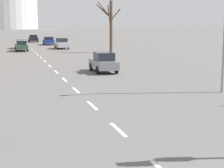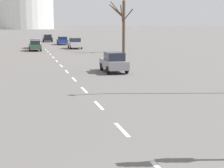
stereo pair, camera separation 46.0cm
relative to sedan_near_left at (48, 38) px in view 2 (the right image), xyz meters
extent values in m
cube|color=silver|center=(-1.91, -67.92, -0.79)|extent=(0.16, 2.00, 0.01)
cube|color=silver|center=(-1.91, -63.42, -0.79)|extent=(0.16, 2.00, 0.01)
cube|color=silver|center=(-1.91, -58.92, -0.79)|extent=(0.16, 2.00, 0.01)
cube|color=silver|center=(-1.91, -54.42, -0.79)|extent=(0.16, 2.00, 0.01)
cube|color=silver|center=(-1.91, -49.92, -0.79)|extent=(0.16, 2.00, 0.01)
cube|color=silver|center=(-1.91, -45.42, -0.79)|extent=(0.16, 2.00, 0.01)
cube|color=silver|center=(-1.91, -40.92, -0.79)|extent=(0.16, 2.00, 0.01)
cube|color=silver|center=(-1.91, -36.42, -0.79)|extent=(0.16, 2.00, 0.01)
cube|color=silver|center=(-1.91, -31.92, -0.79)|extent=(0.16, 2.00, 0.01)
cube|color=silver|center=(-1.91, -27.42, -0.79)|extent=(0.16, 2.00, 0.01)
cube|color=silver|center=(-1.91, -22.92, -0.79)|extent=(0.16, 2.00, 0.01)
cube|color=black|center=(0.00, 0.06, -0.17)|extent=(1.88, 3.87, 0.64)
cube|color=#1E232D|center=(0.00, -0.14, 0.48)|extent=(1.60, 1.86, 0.67)
cylinder|color=black|center=(-0.89, 1.26, -0.50)|extent=(0.18, 0.61, 0.61)
cylinder|color=black|center=(0.89, 1.26, -0.50)|extent=(0.18, 0.61, 0.61)
cylinder|color=black|center=(-0.89, -1.15, -0.50)|extent=(0.18, 0.61, 0.61)
cylinder|color=black|center=(0.89, -1.15, -0.50)|extent=(0.18, 0.61, 0.61)
cube|color=slate|center=(1.94, -51.09, -0.12)|extent=(1.67, 3.99, 0.68)
cube|color=#1E232D|center=(1.94, -51.29, 0.56)|extent=(1.42, 1.91, 0.68)
cylinder|color=black|center=(1.15, -49.86, -0.46)|extent=(0.18, 0.68, 0.68)
cylinder|color=black|center=(2.73, -49.86, -0.46)|extent=(0.18, 0.68, 0.68)
cylinder|color=black|center=(1.15, -52.33, -0.46)|extent=(0.18, 0.68, 0.68)
cylinder|color=black|center=(2.73, -52.33, -0.46)|extent=(0.18, 0.68, 0.68)
cube|color=navy|center=(2.01, -10.83, -0.17)|extent=(1.79, 4.31, 0.63)
cube|color=#1E232D|center=(2.01, -11.05, 0.43)|extent=(1.52, 2.07, 0.57)
cylinder|color=black|center=(1.17, -9.50, -0.48)|extent=(0.18, 0.64, 0.64)
cylinder|color=black|center=(2.86, -9.50, -0.48)|extent=(0.18, 0.64, 0.64)
cylinder|color=black|center=(1.17, -12.17, -0.48)|extent=(0.18, 0.64, 0.64)
cylinder|color=black|center=(2.86, -12.17, -0.48)|extent=(0.18, 0.64, 0.64)
cube|color=#2D4C33|center=(-3.61, -25.21, -0.14)|extent=(1.65, 4.21, 0.64)
cube|color=#1E232D|center=(-3.61, -25.42, 0.48)|extent=(1.40, 2.02, 0.58)
cylinder|color=black|center=(-4.39, -23.91, -0.46)|extent=(0.18, 0.68, 0.68)
cylinder|color=black|center=(-2.84, -23.91, -0.46)|extent=(0.18, 0.68, 0.68)
cylinder|color=black|center=(-4.39, -26.52, -0.46)|extent=(0.18, 0.68, 0.68)
cylinder|color=black|center=(-2.84, -26.52, -0.46)|extent=(0.18, 0.68, 0.68)
cube|color=silver|center=(-3.40, -19.38, -0.16)|extent=(1.84, 4.09, 0.63)
cube|color=#1E232D|center=(-3.40, -19.58, 0.41)|extent=(1.57, 1.96, 0.53)
cylinder|color=black|center=(-4.28, -18.11, -0.48)|extent=(0.18, 0.64, 0.64)
cylinder|color=black|center=(-2.53, -18.11, -0.48)|extent=(0.18, 0.64, 0.64)
cylinder|color=black|center=(-4.28, -20.65, -0.48)|extent=(0.18, 0.64, 0.64)
cylinder|color=black|center=(-2.53, -20.65, -0.48)|extent=(0.18, 0.64, 0.64)
cube|color=#B7B7BC|center=(2.77, -21.98, -0.09)|extent=(1.82, 4.39, 0.75)
cube|color=#1E232D|center=(2.77, -22.20, 0.60)|extent=(1.55, 2.11, 0.63)
cylinder|color=black|center=(1.91, -20.62, -0.47)|extent=(0.18, 0.66, 0.66)
cylinder|color=black|center=(3.63, -20.62, -0.47)|extent=(0.18, 0.66, 0.66)
cylinder|color=black|center=(1.91, -23.34, -0.47)|extent=(0.18, 0.66, 0.66)
cylinder|color=black|center=(3.63, -23.34, -0.47)|extent=(0.18, 0.66, 0.66)
cylinder|color=brown|center=(8.36, -31.03, 2.76)|extent=(0.41, 0.41, 7.13)
cylinder|color=brown|center=(7.43, -30.62, 4.88)|extent=(1.93, 1.06, 1.97)
cylinder|color=brown|center=(8.80, -31.96, 4.48)|extent=(0.78, 2.01, 1.48)
cylinder|color=brown|center=(7.69, -32.34, 4.49)|extent=(1.18, 2.80, 2.33)
cylinder|color=brown|center=(7.71, -29.53, 5.25)|extent=(1.09, 3.18, 2.25)
cylinder|color=brown|center=(7.53, -30.91, 4.84)|extent=(1.76, 0.43, 1.51)
cylinder|color=silver|center=(-1.91, 158.17, 10.48)|extent=(33.85, 33.85, 22.57)
camera|label=1|loc=(-6.11, -81.55, 3.39)|focal=60.00mm
camera|label=2|loc=(-5.66, -81.67, 3.39)|focal=60.00mm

